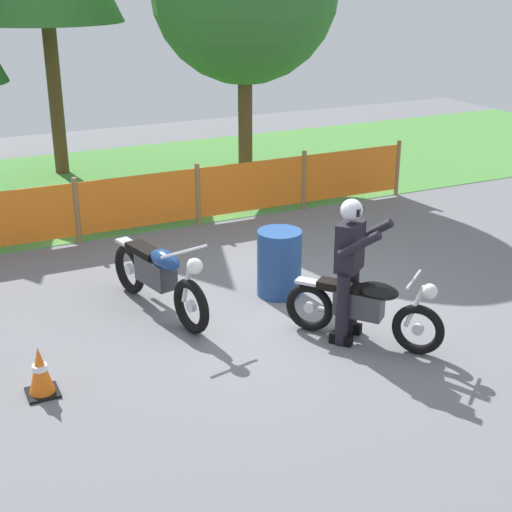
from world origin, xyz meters
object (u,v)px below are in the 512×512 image
Objects in this scene: motorcycle_trailing at (364,307)px; rider_trailing at (350,265)px; motorcycle_lead at (159,275)px; traffic_cone at (40,372)px; spare_drum at (279,263)px.

motorcycle_trailing is 0.52m from rider_trailing.
motorcycle_trailing is 0.92× the size of rider_trailing.
rider_trailing is at bearing -179.43° from motorcycle_trailing.
motorcycle_trailing is at bearing 33.35° from motorcycle_lead.
traffic_cone is 3.50m from spare_drum.
rider_trailing is (-0.11, 0.14, 0.48)m from motorcycle_trailing.
rider_trailing is 3.19× the size of traffic_cone.
motorcycle_lead is 2.18m from traffic_cone.
motorcycle_trailing is 1.76× the size of spare_drum.
traffic_cone is at bearing -160.66° from spare_drum.
spare_drum is at bearing 147.12° from rider_trailing.
traffic_cone is 0.60× the size of spare_drum.
traffic_cone is (-3.55, 0.45, -0.17)m from motorcycle_trailing.
spare_drum reaches higher than traffic_cone.
motorcycle_lead is 2.38× the size of spare_drum.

